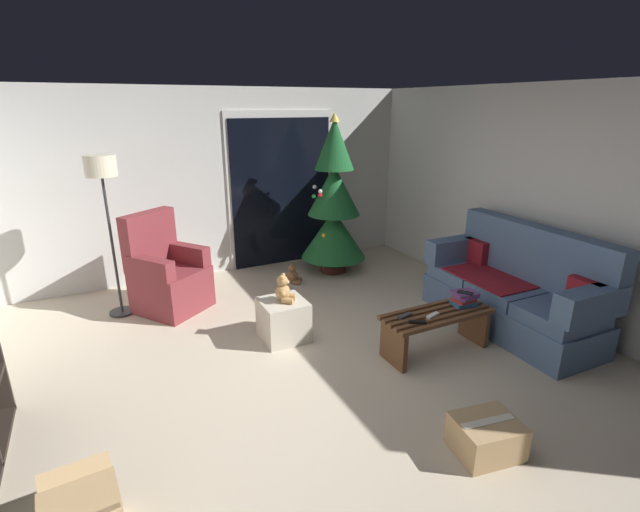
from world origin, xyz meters
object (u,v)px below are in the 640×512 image
Objects in this scene: teddy_bear_honey at (284,290)px; couch at (514,291)px; coffee_table at (436,326)px; cardboard_box_taped_mid_floor at (486,437)px; cell_phone at (465,293)px; remote_white at (433,315)px; remote_graphite at (405,316)px; christmas_tree at (334,205)px; floor_lamp at (103,182)px; armchair at (167,276)px; book_stack at (464,298)px; teddy_bear_chestnut_by_tree at (293,274)px; ottoman at (283,320)px; remote_black at (417,322)px.

couch is at bearing -19.80° from teddy_bear_honey.
cardboard_box_taped_mid_floor is at bearing -115.64° from coffee_table.
couch is 13.63× the size of cell_phone.
cell_phone reaches higher than remote_white.
teddy_bear_honey is (-1.09, 0.94, 0.11)m from remote_white.
remote_graphite is 0.55× the size of teddy_bear_honey.
teddy_bear_honey is at bearing -132.29° from christmas_tree.
remote_white is 3.61m from floor_lamp.
cell_phone is 2.44m from christmas_tree.
cell_phone is 3.27m from armchair.
remote_graphite reaches higher than cardboard_box_taped_mid_floor.
book_stack is 0.90× the size of teddy_bear_chestnut_by_tree.
cell_phone is (0.66, -0.06, 0.13)m from remote_graphite.
book_stack is 0.14× the size of floor_lamp.
christmas_tree is 1.93× the size of armchair.
book_stack is at bearing 53.15° from cardboard_box_taped_mid_floor.
remote_white is 1.47m from ottoman.
teddy_bear_honey is at bearing 106.36° from cardboard_box_taped_mid_floor.
armchair is (-3.21, 2.10, 0.00)m from couch.
remote_graphite is 0.61× the size of book_stack.
teddy_bear_chestnut_by_tree is at bearing 36.56° from remote_black.
couch is 1.42m from remote_black.
remote_graphite reaches higher than teddy_bear_chestnut_by_tree.
coffee_table is at bearing -94.31° from christmas_tree.
christmas_tree is at bearing -23.45° from remote_white.
floor_lamp reaches higher than book_stack.
cardboard_box_taped_mid_floor is (-0.24, -1.27, -0.30)m from remote_graphite.
book_stack is (-0.76, -0.05, 0.09)m from couch.
remote_white is 0.14× the size of armchair.
cardboard_box_taped_mid_floor is (0.62, -2.10, -0.41)m from teddy_bear_honey.
ottoman is 1.54× the size of teddy_bear_chestnut_by_tree.
remote_graphite is 0.55× the size of teddy_bear_chestnut_by_tree.
couch is at bearing -19.88° from ottoman.
book_stack is 0.12× the size of christmas_tree.
armchair is 2.57× the size of ottoman.
floor_lamp is (-0.52, 0.11, 1.10)m from armchair.
remote_black is at bearing 84.79° from remote_white.
cell_phone reaches higher than cardboard_box_taped_mid_floor.
remote_black is 0.55× the size of teddy_bear_chestnut_by_tree.
book_stack is 0.90× the size of teddy_bear_honey.
coffee_table is 1.51m from teddy_bear_honey.
coffee_table is 0.62× the size of floor_lamp.
armchair is at bearing -12.23° from floor_lamp.
coffee_table is at bearing -36.66° from teddy_bear_honey.
floor_lamp is 2.22m from teddy_bear_honey.
ottoman is at bearing 150.19° from book_stack.
teddy_bear_chestnut_by_tree is 0.59× the size of cardboard_box_taped_mid_floor.
book_stack is (0.65, 0.11, 0.06)m from remote_black.
remote_black is 0.66m from book_stack.
cardboard_box_taped_mid_floor is (-0.07, -3.45, 0.00)m from teddy_bear_chestnut_by_tree.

